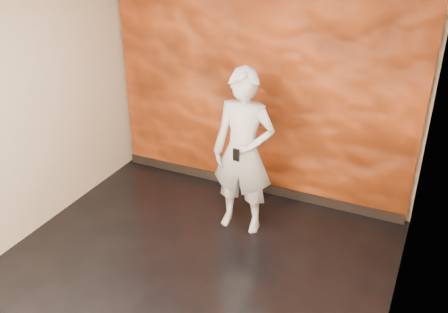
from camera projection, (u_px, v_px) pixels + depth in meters
room at (180, 155)px, 4.55m from camera, size 4.02×4.02×2.81m
feature_wall at (258, 91)px, 6.14m from camera, size 3.90×0.06×2.75m
baseboard at (254, 186)px, 6.71m from camera, size 3.90×0.04×0.12m
man at (243, 153)px, 5.56m from camera, size 0.73×0.51×1.93m
phone at (236, 155)px, 5.30m from camera, size 0.08×0.03×0.14m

